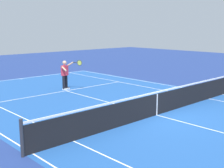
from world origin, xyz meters
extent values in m
plane|color=navy|center=(0.00, 0.00, 0.00)|extent=(60.00, 60.00, 0.00)
cube|color=#1E4C93|center=(0.00, 0.00, 0.00)|extent=(24.20, 11.40, 0.00)
cube|color=white|center=(11.90, 0.00, 0.00)|extent=(0.05, 11.00, 0.01)
cube|color=white|center=(0.00, -5.50, 0.00)|extent=(23.80, 0.05, 0.01)
cube|color=white|center=(0.00, 5.50, 0.00)|extent=(23.80, 0.05, 0.01)
cube|color=white|center=(0.00, -4.11, 0.00)|extent=(23.80, 0.05, 0.01)
cube|color=white|center=(0.00, 4.11, 0.00)|extent=(23.80, 0.05, 0.01)
cube|color=white|center=(6.40, 0.00, 0.00)|extent=(0.05, 8.22, 0.01)
cube|color=white|center=(0.00, 0.00, 0.00)|extent=(12.80, 0.05, 0.01)
cube|color=white|center=(11.75, 0.00, 0.00)|extent=(0.30, 0.05, 0.01)
cylinder|color=#2D2D33|center=(0.00, 5.80, 0.54)|extent=(0.10, 0.10, 1.08)
cube|color=black|center=(0.00, 0.00, 0.44)|extent=(0.02, 11.60, 0.88)
cube|color=white|center=(0.00, 0.00, 0.95)|extent=(0.04, 11.60, 0.06)
cube|color=white|center=(0.00, 0.00, 0.44)|extent=(0.04, 0.06, 0.88)
cylinder|color=black|center=(6.67, -0.06, 0.45)|extent=(0.15, 0.15, 0.74)
cube|color=white|center=(6.61, -0.08, 0.04)|extent=(0.30, 0.20, 0.09)
cylinder|color=black|center=(6.75, -0.29, 0.45)|extent=(0.15, 0.15, 0.74)
cube|color=white|center=(6.69, -0.31, 0.04)|extent=(0.30, 0.20, 0.09)
cube|color=#E03342|center=(6.71, -0.18, 1.10)|extent=(0.35, 0.44, 0.56)
sphere|color=#DBAA84|center=(6.71, -0.18, 1.53)|extent=(0.23, 0.23, 0.23)
cylinder|color=#DBAA84|center=(6.45, 0.03, 1.23)|extent=(0.41, 0.09, 0.26)
cylinder|color=#DBAA84|center=(6.64, -0.50, 1.43)|extent=(0.38, 0.33, 0.30)
cylinder|color=#232326|center=(6.36, -0.66, 1.54)|extent=(0.28, 0.13, 0.04)
torus|color=#232326|center=(6.09, -0.76, 1.54)|extent=(0.30, 0.13, 0.31)
cylinder|color=#C6D84C|center=(6.09, -0.76, 1.54)|extent=(0.26, 0.10, 0.27)
sphere|color=#CCE01E|center=(0.37, 0.07, 0.03)|extent=(0.07, 0.07, 0.07)
camera|label=1|loc=(-7.28, 9.27, 3.49)|focal=48.09mm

